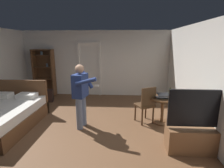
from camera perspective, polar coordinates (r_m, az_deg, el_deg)
name	(u,v)px	position (r m, az deg, el deg)	size (l,w,h in m)	color
ground_plane	(77,132)	(4.38, -11.53, -15.28)	(6.88, 6.88, 0.00)	brown
wall_back	(96,64)	(7.02, -5.31, 6.68)	(5.94, 0.12, 2.55)	silver
wall_right	(210,82)	(4.21, 29.32, 0.62)	(0.12, 6.49, 2.55)	silver
doorway_frame	(89,65)	(6.99, -7.52, 6.16)	(0.93, 0.08, 2.13)	white
bed	(0,116)	(5.24, -32.79, -8.70)	(1.65, 2.08, 1.02)	brown
bookshelf	(44,71)	(7.44, -21.29, 4.01)	(0.82, 0.32, 1.84)	brown
tv_flatscreen	(198,134)	(3.86, 26.46, -14.54)	(1.24, 0.40, 1.26)	brown
side_table	(163,106)	(4.75, 16.25, -6.92)	(0.69, 0.69, 0.70)	brown
laptop	(163,96)	(4.62, 16.27, -3.88)	(0.35, 0.36, 0.15)	black
bottle_on_table	(170,94)	(4.61, 18.43, -3.19)	(0.06, 0.06, 0.29)	#3A4B11
wooden_chair	(146,103)	(4.64, 11.13, -6.24)	(0.57, 0.57, 0.99)	#4C331E
person_blue_shirt	(81,92)	(4.29, -10.14, -2.65)	(0.67, 0.67, 1.59)	slate
suitcase_dark	(46,96)	(6.76, -20.67, -3.60)	(0.46, 0.32, 0.43)	black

